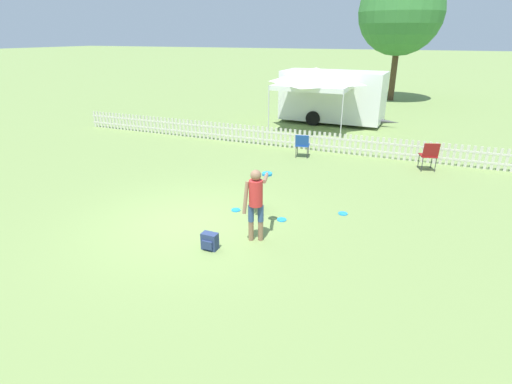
% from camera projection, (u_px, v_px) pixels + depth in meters
% --- Properties ---
extents(ground_plane, '(240.00, 240.00, 0.00)m').
position_uv_depth(ground_plane, '(191.00, 223.00, 9.13)').
color(ground_plane, olive).
extents(handler_person, '(0.42, 1.03, 1.55)m').
position_uv_depth(handler_person, '(256.00, 197.00, 8.07)').
color(handler_person, '#8C664C').
rests_on(handler_person, ground_plane).
extents(leaping_dog, '(0.53, 0.99, 0.74)m').
position_uv_depth(leaping_dog, '(256.00, 195.00, 9.57)').
color(leaping_dog, black).
rests_on(leaping_dog, ground_plane).
extents(frisbee_near_handler, '(0.22, 0.22, 0.02)m').
position_uv_depth(frisbee_near_handler, '(236.00, 210.00, 9.79)').
color(frisbee_near_handler, '#1E8CD8').
rests_on(frisbee_near_handler, ground_plane).
extents(frisbee_near_dog, '(0.22, 0.22, 0.02)m').
position_uv_depth(frisbee_near_dog, '(282.00, 220.00, 9.28)').
color(frisbee_near_dog, '#1E8CD8').
rests_on(frisbee_near_dog, ground_plane).
extents(frisbee_midfield, '(0.22, 0.22, 0.02)m').
position_uv_depth(frisbee_midfield, '(343.00, 214.00, 9.59)').
color(frisbee_midfield, '#1E8CD8').
rests_on(frisbee_midfield, ground_plane).
extents(backpack_on_grass, '(0.32, 0.23, 0.35)m').
position_uv_depth(backpack_on_grass, '(210.00, 241.00, 7.97)').
color(backpack_on_grass, navy).
rests_on(backpack_on_grass, ground_plane).
extents(picket_fence, '(19.34, 0.04, 0.73)m').
position_uv_depth(picket_fence, '(290.00, 139.00, 15.07)').
color(picket_fence, beige).
rests_on(picket_fence, ground_plane).
extents(folding_chair_blue_left, '(0.54, 0.56, 0.82)m').
position_uv_depth(folding_chair_blue_left, '(302.00, 144.00, 13.87)').
color(folding_chair_blue_left, '#333338').
rests_on(folding_chair_blue_left, ground_plane).
extents(folding_chair_center, '(0.60, 0.62, 0.93)m').
position_uv_depth(folding_chair_center, '(429.00, 154.00, 12.44)').
color(folding_chair_center, '#333338').
rests_on(folding_chair_center, ground_plane).
extents(canopy_tent_main, '(3.18, 3.18, 2.71)m').
position_uv_depth(canopy_tent_main, '(316.00, 78.00, 17.34)').
color(canopy_tent_main, silver).
rests_on(canopy_tent_main, ground_plane).
extents(equipment_trailer, '(5.62, 2.34, 2.43)m').
position_uv_depth(equipment_trailer, '(333.00, 96.00, 19.19)').
color(equipment_trailer, white).
rests_on(equipment_trailer, ground_plane).
extents(tree_left_grove, '(5.10, 5.10, 7.86)m').
position_uv_depth(tree_left_grove, '(401.00, 12.00, 24.34)').
color(tree_left_grove, '#4C3823').
rests_on(tree_left_grove, ground_plane).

